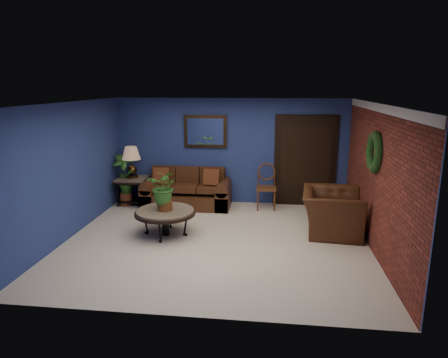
# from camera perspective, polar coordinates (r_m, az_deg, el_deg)

# --- Properties ---
(floor) EXTENTS (5.50, 5.50, 0.00)m
(floor) POSITION_cam_1_polar(r_m,az_deg,el_deg) (7.46, -1.07, -8.77)
(floor) COLOR beige
(floor) RESTS_ON ground
(wall_back) EXTENTS (5.50, 0.04, 2.50)m
(wall_back) POSITION_cam_1_polar(r_m,az_deg,el_deg) (9.52, 0.97, 3.96)
(wall_back) COLOR navy
(wall_back) RESTS_ON ground
(wall_left) EXTENTS (0.04, 5.00, 2.50)m
(wall_left) POSITION_cam_1_polar(r_m,az_deg,el_deg) (7.93, -21.19, 1.12)
(wall_left) COLOR navy
(wall_left) RESTS_ON ground
(wall_right_brick) EXTENTS (0.04, 5.00, 2.50)m
(wall_right_brick) POSITION_cam_1_polar(r_m,az_deg,el_deg) (7.24, 20.99, 0.02)
(wall_right_brick) COLOR maroon
(wall_right_brick) RESTS_ON ground
(ceiling) EXTENTS (5.50, 5.00, 0.02)m
(ceiling) POSITION_cam_1_polar(r_m,az_deg,el_deg) (6.91, -1.16, 10.80)
(ceiling) COLOR white
(ceiling) RESTS_ON wall_back
(crown_molding) EXTENTS (0.03, 5.00, 0.14)m
(crown_molding) POSITION_cam_1_polar(r_m,az_deg,el_deg) (7.07, 21.56, 9.37)
(crown_molding) COLOR white
(crown_molding) RESTS_ON wall_right_brick
(wall_mirror) EXTENTS (1.02, 0.06, 0.77)m
(wall_mirror) POSITION_cam_1_polar(r_m,az_deg,el_deg) (9.49, -2.68, 6.79)
(wall_mirror) COLOR #452D15
(wall_mirror) RESTS_ON wall_back
(closet_door) EXTENTS (1.44, 0.06, 2.18)m
(closet_door) POSITION_cam_1_polar(r_m,az_deg,el_deg) (9.51, 11.51, 2.46)
(closet_door) COLOR black
(closet_door) RESTS_ON wall_back
(wreath) EXTENTS (0.16, 0.72, 0.72)m
(wreath) POSITION_cam_1_polar(r_m,az_deg,el_deg) (7.19, 20.73, 3.62)
(wreath) COLOR black
(wreath) RESTS_ON wall_right_brick
(sofa) EXTENTS (2.04, 0.88, 0.92)m
(sofa) POSITION_cam_1_polar(r_m,az_deg,el_deg) (9.46, -5.26, -2.04)
(sofa) COLOR #462514
(sofa) RESTS_ON ground
(coffee_table) EXTENTS (1.15, 1.15, 0.49)m
(coffee_table) POSITION_cam_1_polar(r_m,az_deg,el_deg) (7.66, -8.41, -4.82)
(coffee_table) COLOR #4D4944
(coffee_table) RESTS_ON ground
(end_table) EXTENTS (0.71, 0.71, 0.65)m
(end_table) POSITION_cam_1_polar(r_m,az_deg,el_deg) (9.74, -12.91, -0.66)
(end_table) COLOR #4D4944
(end_table) RESTS_ON ground
(table_lamp) EXTENTS (0.43, 0.43, 0.72)m
(table_lamp) POSITION_cam_1_polar(r_m,az_deg,el_deg) (9.62, -13.10, 2.89)
(table_lamp) COLOR #452D15
(table_lamp) RESTS_ON end_table
(side_chair) EXTENTS (0.46, 0.46, 1.04)m
(side_chair) POSITION_cam_1_polar(r_m,az_deg,el_deg) (9.24, 6.08, -0.61)
(side_chair) COLOR brown
(side_chair) RESTS_ON ground
(armchair) EXTENTS (1.23, 1.38, 0.83)m
(armchair) POSITION_cam_1_polar(r_m,az_deg,el_deg) (7.98, 15.14, -4.56)
(armchair) COLOR #462514
(armchair) RESTS_ON ground
(coffee_plant) EXTENTS (0.63, 0.56, 0.78)m
(coffee_plant) POSITION_cam_1_polar(r_m,az_deg,el_deg) (7.52, -8.53, -1.27)
(coffee_plant) COLOR brown
(coffee_plant) RESTS_ON coffee_table
(floor_plant) EXTENTS (0.40, 0.34, 0.80)m
(floor_plant) POSITION_cam_1_polar(r_m,az_deg,el_deg) (7.64, 17.04, -5.52)
(floor_plant) COLOR brown
(floor_plant) RESTS_ON ground
(tall_plant) EXTENTS (0.64, 0.51, 1.31)m
(tall_plant) POSITION_cam_1_polar(r_m,az_deg,el_deg) (9.66, -14.01, 0.37)
(tall_plant) COLOR #602C1B
(tall_plant) RESTS_ON ground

